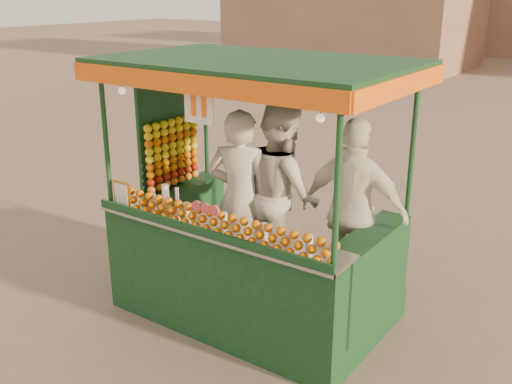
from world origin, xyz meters
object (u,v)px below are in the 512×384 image
Objects in this scene: juice_cart at (243,238)px; vendor_left at (240,200)px; vendor_middle at (281,193)px; vendor_right at (354,211)px.

juice_cart reaches higher than vendor_left.
vendor_right is (0.79, 0.08, -0.05)m from vendor_middle.
vendor_right is at bearing -133.72° from vendor_middle.
vendor_middle is (0.20, 0.41, 0.41)m from juice_cart.
vendor_right is (1.08, 0.41, -0.02)m from vendor_left.
vendor_middle is 0.79m from vendor_right.
vendor_left is at bearing 88.37° from vendor_middle.
juice_cart is at bearing 120.44° from vendor_left.
vendor_right is (0.98, 0.49, 0.36)m from juice_cart.
vendor_left is (-0.09, 0.08, 0.38)m from juice_cart.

